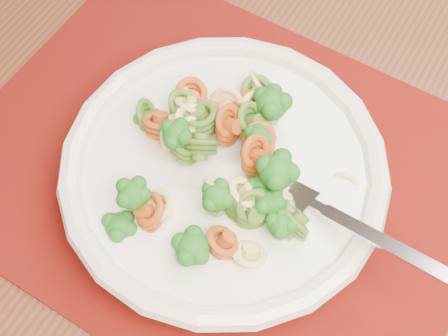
% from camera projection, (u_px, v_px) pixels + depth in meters
% --- Properties ---
extents(dining_table, '(1.61, 1.10, 0.75)m').
position_uv_depth(dining_table, '(254.00, 127.00, 0.69)').
color(dining_table, '#572B18').
rests_on(dining_table, ground).
extents(placemat, '(0.49, 0.40, 0.00)m').
position_uv_depth(placemat, '(220.00, 171.00, 0.56)').
color(placemat, '#501003').
rests_on(placemat, dining_table).
extents(pasta_bowl, '(0.28, 0.28, 0.05)m').
position_uv_depth(pasta_bowl, '(224.00, 173.00, 0.52)').
color(pasta_bowl, silver).
rests_on(pasta_bowl, placemat).
extents(pasta_broccoli_heap, '(0.23, 0.23, 0.06)m').
position_uv_depth(pasta_broccoli_heap, '(224.00, 164.00, 0.51)').
color(pasta_broccoli_heap, '#EBD874').
rests_on(pasta_broccoli_heap, pasta_bowl).
extents(fork, '(0.18, 0.07, 0.08)m').
position_uv_depth(fork, '(300.00, 196.00, 0.50)').
color(fork, silver).
rests_on(fork, pasta_bowl).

